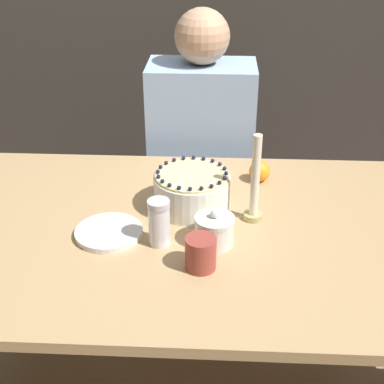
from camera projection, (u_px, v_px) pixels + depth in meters
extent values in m
cube|color=tan|center=(174.00, 231.00, 1.51)|extent=(1.48, 0.91, 0.03)
cylinder|color=tan|center=(10.00, 254.00, 2.07)|extent=(0.07, 0.07, 0.75)
cylinder|color=tan|center=(364.00, 264.00, 2.01)|extent=(0.07, 0.07, 0.75)
cylinder|color=white|center=(192.00, 192.00, 1.57)|extent=(0.22, 0.22, 0.10)
cylinder|color=beige|center=(192.00, 175.00, 1.54)|extent=(0.22, 0.22, 0.01)
sphere|color=#191E3D|center=(226.00, 173.00, 1.53)|extent=(0.01, 0.01, 0.01)
sphere|color=#191E3D|center=(225.00, 168.00, 1.56)|extent=(0.01, 0.01, 0.01)
sphere|color=#191E3D|center=(220.00, 164.00, 1.59)|extent=(0.01, 0.01, 0.01)
sphere|color=#191E3D|center=(213.00, 161.00, 1.61)|extent=(0.01, 0.01, 0.01)
sphere|color=#191E3D|center=(204.00, 158.00, 1.62)|extent=(0.01, 0.01, 0.01)
sphere|color=#191E3D|center=(194.00, 158.00, 1.62)|extent=(0.01, 0.01, 0.01)
sphere|color=#191E3D|center=(184.00, 158.00, 1.62)|extent=(0.01, 0.01, 0.01)
sphere|color=#191E3D|center=(174.00, 160.00, 1.61)|extent=(0.01, 0.01, 0.01)
sphere|color=#191E3D|center=(166.00, 163.00, 1.59)|extent=(0.01, 0.01, 0.01)
sphere|color=#191E3D|center=(161.00, 167.00, 1.57)|extent=(0.01, 0.01, 0.01)
sphere|color=#191E3D|center=(158.00, 172.00, 1.54)|extent=(0.01, 0.01, 0.01)
sphere|color=#191E3D|center=(158.00, 176.00, 1.52)|extent=(0.01, 0.01, 0.01)
sphere|color=#191E3D|center=(162.00, 181.00, 1.49)|extent=(0.01, 0.01, 0.01)
sphere|color=#191E3D|center=(170.00, 185.00, 1.47)|extent=(0.01, 0.01, 0.01)
sphere|color=#191E3D|center=(179.00, 188.00, 1.46)|extent=(0.01, 0.01, 0.01)
sphere|color=#191E3D|center=(190.00, 189.00, 1.45)|extent=(0.01, 0.01, 0.01)
sphere|color=#191E3D|center=(201.00, 188.00, 1.46)|extent=(0.01, 0.01, 0.01)
sphere|color=#191E3D|center=(212.00, 186.00, 1.47)|extent=(0.01, 0.01, 0.01)
sphere|color=#191E3D|center=(220.00, 182.00, 1.48)|extent=(0.01, 0.01, 0.01)
sphere|color=#191E3D|center=(225.00, 178.00, 1.51)|extent=(0.01, 0.01, 0.01)
cylinder|color=silver|center=(214.00, 232.00, 1.41)|extent=(0.10, 0.10, 0.07)
cylinder|color=silver|center=(215.00, 219.00, 1.40)|extent=(0.11, 0.11, 0.01)
sphere|color=silver|center=(215.00, 214.00, 1.39)|extent=(0.02, 0.02, 0.02)
cylinder|color=white|center=(159.00, 225.00, 1.40)|extent=(0.06, 0.06, 0.11)
cylinder|color=silver|center=(159.00, 204.00, 1.37)|extent=(0.06, 0.06, 0.02)
cylinder|color=silver|center=(109.00, 234.00, 1.46)|extent=(0.19, 0.19, 0.01)
cylinder|color=silver|center=(109.00, 231.00, 1.46)|extent=(0.19, 0.19, 0.01)
cylinder|color=tan|center=(253.00, 216.00, 1.53)|extent=(0.05, 0.05, 0.02)
cylinder|color=silver|center=(255.00, 176.00, 1.47)|extent=(0.02, 0.02, 0.24)
cylinder|color=#993D33|center=(201.00, 253.00, 1.32)|extent=(0.08, 0.08, 0.09)
sphere|color=orange|center=(260.00, 171.00, 1.73)|extent=(0.07, 0.07, 0.07)
cube|color=#473D33|center=(200.00, 251.00, 2.34)|extent=(0.34, 0.34, 0.45)
cube|color=#99B7E0|center=(201.00, 141.00, 2.08)|extent=(0.40, 0.24, 0.60)
sphere|color=tan|center=(202.00, 36.00, 1.89)|extent=(0.20, 0.20, 0.20)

